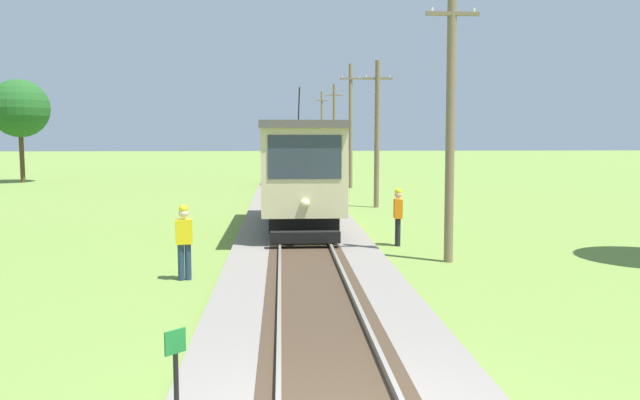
{
  "coord_description": "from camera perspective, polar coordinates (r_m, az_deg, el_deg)",
  "views": [
    {
      "loc": [
        -0.67,
        -6.32,
        3.39
      ],
      "look_at": [
        0.58,
        13.88,
        1.29
      ],
      "focal_mm": 35.17,
      "sensor_mm": 36.0,
      "label": 1
    }
  ],
  "objects": [
    {
      "name": "utility_pole_near_tram",
      "position": [
        17.0,
        11.78,
        7.2
      ],
      "size": [
        1.4,
        0.4,
        7.42
      ],
      "color": "#7A664C",
      "rests_on": "ground"
    },
    {
      "name": "red_tram",
      "position": [
        21.84,
        -1.78,
        2.78
      ],
      "size": [
        2.6,
        8.54,
        4.79
      ],
      "color": "beige",
      "rests_on": "rail_right"
    },
    {
      "name": "freight_car",
      "position": [
        42.7,
        -2.66,
        3.45
      ],
      "size": [
        2.4,
        5.2,
        2.31
      ],
      "color": "#93471E",
      "rests_on": "rail_right"
    },
    {
      "name": "trackside_signal_marker",
      "position": [
        7.63,
        -12.98,
        -15.11
      ],
      "size": [
        0.21,
        0.21,
        1.18
      ],
      "color": "black",
      "rests_on": "ground"
    },
    {
      "name": "second_worker",
      "position": [
        19.34,
        7.11,
        -1.27
      ],
      "size": [
        0.26,
        0.39,
        1.78
      ],
      "rotation": [
        0.0,
        0.0,
        3.08
      ],
      "color": "black",
      "rests_on": "ground"
    },
    {
      "name": "utility_pole_distant",
      "position": [
        53.0,
        1.29,
        6.48
      ],
      "size": [
        1.4,
        0.3,
        7.64
      ],
      "color": "#7A664C",
      "rests_on": "ground"
    },
    {
      "name": "tree_left_near",
      "position": [
        49.81,
        -25.66,
        7.51
      ],
      "size": [
        4.13,
        4.13,
        7.36
      ],
      "color": "#4C3823",
      "rests_on": "ground"
    },
    {
      "name": "gravel_pile",
      "position": [
        48.62,
        1.39,
        2.5
      ],
      "size": [
        2.54,
        2.54,
        0.99
      ],
      "primitive_type": "cone",
      "color": "gray",
      "rests_on": "ground"
    },
    {
      "name": "utility_pole_mid",
      "position": [
        29.43,
        5.21,
        6.11
      ],
      "size": [
        1.4,
        0.35,
        6.81
      ],
      "color": "#7A664C",
      "rests_on": "ground"
    },
    {
      "name": "utility_pole_horizon",
      "position": [
        68.71,
        0.18,
        6.56
      ],
      "size": [
        1.4,
        0.58,
        8.14
      ],
      "color": "#7A664C",
      "rests_on": "ground"
    },
    {
      "name": "utility_pole_far",
      "position": [
        40.5,
        2.8,
        6.86
      ],
      "size": [
        1.4,
        0.59,
        7.93
      ],
      "color": "#7A664C",
      "rests_on": "ground"
    },
    {
      "name": "track_worker",
      "position": [
        14.98,
        -12.27,
        -3.45
      ],
      "size": [
        0.42,
        0.31,
        1.78
      ],
      "rotation": [
        0.0,
        0.0,
        1.77
      ],
      "color": "navy",
      "rests_on": "ground"
    }
  ]
}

